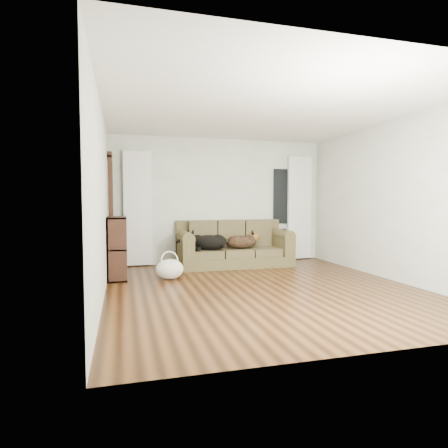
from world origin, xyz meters
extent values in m
plane|color=black|center=(0.00, 0.00, 0.00)|extent=(5.00, 5.00, 0.00)
plane|color=white|center=(0.00, 0.00, 2.60)|extent=(5.00, 5.00, 0.00)
cube|color=silver|center=(0.00, 2.50, 1.30)|extent=(4.50, 0.04, 2.60)
cube|color=silver|center=(-2.25, 0.00, 1.30)|extent=(0.04, 5.00, 2.60)
cube|color=silver|center=(2.25, 0.00, 1.30)|extent=(0.04, 5.00, 2.60)
cube|color=white|center=(-1.70, 2.42, 1.15)|extent=(0.55, 0.08, 2.25)
cube|color=white|center=(1.80, 2.42, 1.15)|extent=(0.55, 0.08, 2.25)
cube|color=black|center=(1.45, 2.47, 1.40)|extent=(0.50, 0.03, 1.20)
cube|color=black|center=(-2.20, 2.05, 1.05)|extent=(0.07, 0.60, 2.10)
cube|color=brown|center=(0.16, 1.97, 0.45)|extent=(2.23, 0.96, 0.91)
ellipsoid|color=black|center=(-0.42, 1.91, 0.48)|extent=(0.86, 0.79, 0.30)
ellipsoid|color=black|center=(0.34, 1.96, 0.49)|extent=(0.69, 0.52, 0.29)
cube|color=black|center=(1.15, 1.78, 0.73)|extent=(0.09, 0.17, 0.02)
ellipsoid|color=silver|center=(-1.26, 0.99, 0.16)|extent=(0.47, 0.37, 0.33)
cube|color=black|center=(-2.09, 1.34, 0.50)|extent=(0.36, 0.84, 1.03)
camera|label=1|loc=(-1.99, -5.16, 1.28)|focal=30.00mm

